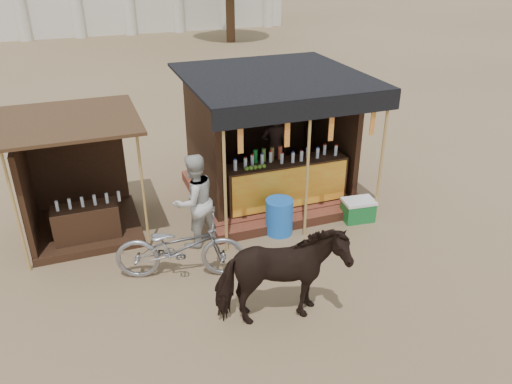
{
  "coord_description": "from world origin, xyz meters",
  "views": [
    {
      "loc": [
        -2.81,
        -6.01,
        5.21
      ],
      "look_at": [
        0.0,
        1.6,
        1.1
      ],
      "focal_mm": 35.0,
      "sensor_mm": 36.0,
      "label": 1
    }
  ],
  "objects": [
    {
      "name": "blue_barrel",
      "position": [
        0.56,
        1.81,
        0.36
      ],
      "size": [
        0.55,
        0.55,
        0.72
      ],
      "primitive_type": "cylinder",
      "rotation": [
        0.0,
        0.0,
        0.01
      ],
      "color": "blue",
      "rests_on": "ground"
    },
    {
      "name": "cow",
      "position": [
        -0.42,
        -0.58,
        0.8
      ],
      "size": [
        1.99,
        1.08,
        1.61
      ],
      "primitive_type": "imported",
      "rotation": [
        0.0,
        0.0,
        1.46
      ],
      "color": "black",
      "rests_on": "ground"
    },
    {
      "name": "bystander",
      "position": [
        -1.07,
        2.0,
        0.91
      ],
      "size": [
        1.08,
        0.97,
        1.82
      ],
      "primitive_type": "imported",
      "rotation": [
        0.0,
        0.0,
        3.52
      ],
      "color": "beige",
      "rests_on": "ground"
    },
    {
      "name": "secondary_stall",
      "position": [
        -3.17,
        3.24,
        0.85
      ],
      "size": [
        2.4,
        2.4,
        2.38
      ],
      "color": "#331D12",
      "rests_on": "ground"
    },
    {
      "name": "red_crate",
      "position": [
        2.33,
        2.0,
        0.14
      ],
      "size": [
        0.39,
        0.4,
        0.28
      ],
      "primitive_type": "cube",
      "rotation": [
        0.0,
        0.0,
        0.0
      ],
      "color": "#AA1C31",
      "rests_on": "ground"
    },
    {
      "name": "cooler",
      "position": [
        2.29,
        1.71,
        0.23
      ],
      "size": [
        0.68,
        0.5,
        0.46
      ],
      "color": "#176B2D",
      "rests_on": "ground"
    },
    {
      "name": "main_stall",
      "position": [
        1.01,
        3.36,
        1.03
      ],
      "size": [
        3.6,
        3.61,
        2.78
      ],
      "color": "brown",
      "rests_on": "ground"
    },
    {
      "name": "motorbike",
      "position": [
        -1.56,
        1.08,
        0.57
      ],
      "size": [
        2.31,
        1.37,
        1.15
      ],
      "primitive_type": "imported",
      "rotation": [
        0.0,
        0.0,
        1.27
      ],
      "color": "gray",
      "rests_on": "ground"
    },
    {
      "name": "ground",
      "position": [
        0.0,
        0.0,
        0.0
      ],
      "size": [
        120.0,
        120.0,
        0.0
      ],
      "primitive_type": "plane",
      "color": "#846B4C",
      "rests_on": "ground"
    }
  ]
}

